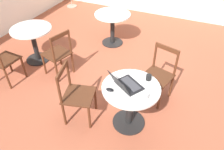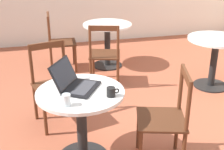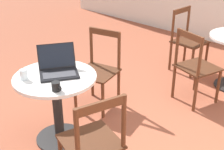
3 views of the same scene
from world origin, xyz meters
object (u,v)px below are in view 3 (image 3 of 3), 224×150
chair_far_front (195,68)px  drinking_glass (24,75)px  chair_far_left (187,41)px  mouse (62,62)px  chair_near_right (93,144)px  laptop (58,68)px  chair_near_back (99,70)px  mug (56,86)px  cafe_table_near (56,95)px

chair_far_front → drinking_glass: size_ratio=9.27×
chair_far_left → drinking_glass: size_ratio=9.27×
mouse → chair_near_right: bearing=-26.0°
chair_near_right → laptop: size_ratio=1.88×
chair_near_back → chair_far_left: (0.20, 1.58, 0.00)m
laptop → mouse: laptop is taller
laptop → drinking_glass: laptop is taller
chair_far_left → drinking_glass: (-0.15, -2.56, 0.31)m
chair_far_left → drinking_glass: chair_far_left is taller
chair_near_back → chair_far_left: 1.59m
chair_far_front → drinking_glass: 1.96m
chair_far_left → mug: chair_far_left is taller
drinking_glass → mug: bearing=10.6°
chair_near_right → drinking_glass: bearing=-178.7°
mouse → mug: mug is taller
cafe_table_near → mug: (0.24, -0.16, 0.24)m
cafe_table_near → laptop: (-0.03, 0.07, 0.24)m
chair_far_front → chair_far_left: same height
chair_near_back → chair_near_right: 1.32m
chair_far_front → mouse: (-0.74, -1.35, 0.28)m
chair_far_front → drinking_glass: bearing=-111.5°
mouse → chair_near_back: bearing=92.1°
chair_near_back → mouse: bearing=-87.9°
drinking_glass → chair_near_right: bearing=1.3°
chair_near_right → chair_far_left: (-0.71, 2.54, 0.00)m
laptop → drinking_glass: (-0.11, -0.30, -0.00)m
chair_near_back → mug: chair_near_back is taller
chair_near_right → mug: size_ratio=8.20×
cafe_table_near → mug: mug is taller
mug → chair_near_back: bearing=115.3°
chair_near_back → mouse: size_ratio=8.97×
chair_far_left → chair_near_back: bearing=-97.3°
cafe_table_near → mug: bearing=-34.1°
cafe_table_near → laptop: laptop is taller
mug → drinking_glass: size_ratio=1.13×
chair_far_left → mouse: (-0.18, -2.10, 0.28)m
chair_near_back → chair_near_right: (0.92, -0.96, 0.00)m
chair_near_back → chair_far_left: size_ratio=1.00×
chair_near_back → chair_far_left: same height
cafe_table_near → chair_far_left: chair_far_left is taller
drinking_glass → chair_far_front: bearing=68.5°
mug → mouse: bearing=136.7°
chair_near_back → chair_far_front: bearing=47.4°
cafe_table_near → laptop: bearing=113.0°
drinking_glass → chair_near_back: bearing=93.0°
cafe_table_near → chair_near_right: (0.72, -0.21, -0.06)m
chair_far_left → drinking_glass: 2.58m
chair_far_front → laptop: 1.65m
chair_near_back → laptop: bearing=-76.4°
cafe_table_near → mug: 0.37m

